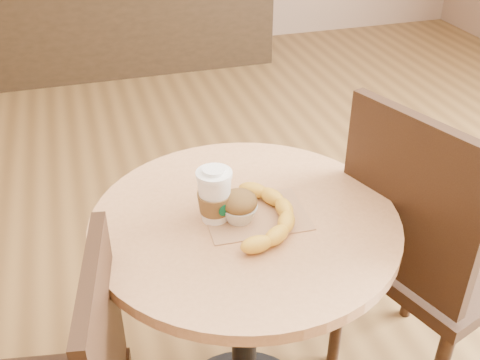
{
  "coord_description": "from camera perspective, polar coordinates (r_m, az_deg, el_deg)",
  "views": [
    {
      "loc": [
        -0.32,
        -0.97,
        1.54
      ],
      "look_at": [
        0.0,
        0.1,
        0.83
      ],
      "focal_mm": 42.0,
      "sensor_mm": 36.0,
      "label": 1
    }
  ],
  "objects": [
    {
      "name": "banana",
      "position": [
        1.32,
        2.46,
        -3.43
      ],
      "size": [
        0.27,
        0.33,
        0.04
      ],
      "primitive_type": null,
      "rotation": [
        0.0,
        0.0,
        -0.37
      ],
      "color": "gold",
      "rests_on": "kraft_bag"
    },
    {
      "name": "kraft_bag",
      "position": [
        1.35,
        1.61,
        -3.57
      ],
      "size": [
        0.25,
        0.19,
        0.0
      ],
      "primitive_type": "cube",
      "rotation": [
        0.0,
        0.0,
        -0.04
      ],
      "color": "#A5754F",
      "rests_on": "cafe_table"
    },
    {
      "name": "cafe_table",
      "position": [
        1.47,
        0.46,
        -10.16
      ],
      "size": [
        0.74,
        0.74,
        0.75
      ],
      "color": "black",
      "rests_on": "ground"
    },
    {
      "name": "chair_right",
      "position": [
        1.64,
        18.41,
        -7.01
      ],
      "size": [
        0.55,
        0.55,
        0.99
      ],
      "rotation": [
        0.0,
        0.0,
        1.9
      ],
      "color": "black",
      "rests_on": "ground"
    },
    {
      "name": "coffee_cup",
      "position": [
        1.3,
        -2.59,
        -1.74
      ],
      "size": [
        0.08,
        0.09,
        0.14
      ],
      "rotation": [
        0.0,
        0.0,
        0.3
      ],
      "color": "white",
      "rests_on": "cafe_table"
    },
    {
      "name": "muffin",
      "position": [
        1.31,
        -0.08,
        -2.67
      ],
      "size": [
        0.09,
        0.09,
        0.08
      ],
      "color": "silver",
      "rests_on": "kraft_bag"
    }
  ]
}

